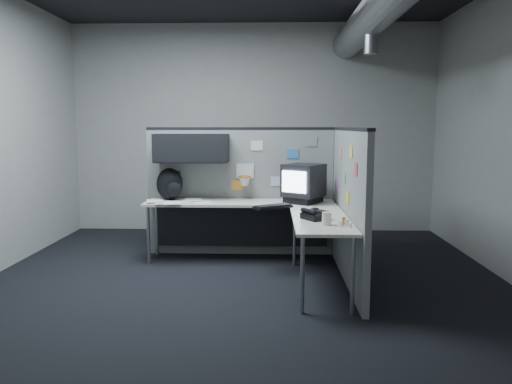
{
  "coord_description": "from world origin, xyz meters",
  "views": [
    {
      "loc": [
        0.29,
        -5.02,
        1.65
      ],
      "look_at": [
        0.12,
        0.35,
        0.93
      ],
      "focal_mm": 35.0,
      "sensor_mm": 36.0,
      "label": 1
    }
  ],
  "objects_px": {
    "phone": "(315,215)",
    "keyboard": "(273,207)",
    "monitor": "(303,183)",
    "backpack": "(170,185)",
    "desk": "(259,215)"
  },
  "relations": [
    {
      "from": "keyboard",
      "to": "backpack",
      "type": "relative_size",
      "value": 1.14
    },
    {
      "from": "phone",
      "to": "backpack",
      "type": "distance_m",
      "value": 2.09
    },
    {
      "from": "backpack",
      "to": "monitor",
      "type": "bearing_deg",
      "value": -21.08
    },
    {
      "from": "monitor",
      "to": "backpack",
      "type": "xyz_separation_m",
      "value": [
        -1.64,
        0.14,
        -0.04
      ]
    },
    {
      "from": "keyboard",
      "to": "backpack",
      "type": "xyz_separation_m",
      "value": [
        -1.27,
        0.57,
        0.18
      ]
    },
    {
      "from": "phone",
      "to": "backpack",
      "type": "bearing_deg",
      "value": 122.07
    },
    {
      "from": "desk",
      "to": "monitor",
      "type": "height_order",
      "value": "monitor"
    },
    {
      "from": "phone",
      "to": "backpack",
      "type": "height_order",
      "value": "backpack"
    },
    {
      "from": "keyboard",
      "to": "phone",
      "type": "bearing_deg",
      "value": -46.3
    },
    {
      "from": "phone",
      "to": "monitor",
      "type": "bearing_deg",
      "value": 70.71
    },
    {
      "from": "phone",
      "to": "keyboard",
      "type": "bearing_deg",
      "value": 100.32
    },
    {
      "from": "monitor",
      "to": "phone",
      "type": "xyz_separation_m",
      "value": [
        0.05,
        -1.08,
        -0.2
      ]
    },
    {
      "from": "keyboard",
      "to": "backpack",
      "type": "distance_m",
      "value": 1.4
    },
    {
      "from": "desk",
      "to": "phone",
      "type": "xyz_separation_m",
      "value": [
        0.57,
        -0.86,
        0.16
      ]
    },
    {
      "from": "desk",
      "to": "phone",
      "type": "bearing_deg",
      "value": -56.32
    }
  ]
}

